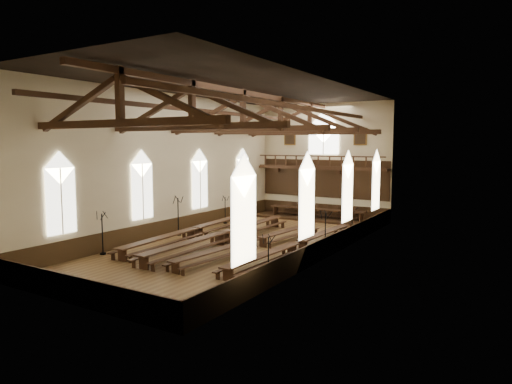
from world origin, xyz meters
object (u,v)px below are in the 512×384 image
high_table (316,210)px  candelabrum_right_mid (325,241)px  refectory_row_c (255,242)px  dais (316,219)px  candelabrum_left_near (103,241)px  refectory_row_a (195,230)px  candelabrum_right_far (352,230)px  refectory_row_d (298,245)px  candelabrum_left_far (225,215)px  candelabrum_left_mid (178,223)px  candelabrum_right_near (268,268)px  refectory_row_b (223,235)px

high_table → candelabrum_right_mid: (5.47, -11.05, -0.07)m
refectory_row_c → dais: (-1.38, 12.31, -0.40)m
candelabrum_left_near → refectory_row_c: bearing=39.2°
refectory_row_c → high_table: 12.39m
refectory_row_a → dais: refectory_row_a is taller
refectory_row_c → candelabrum_right_far: candelabrum_right_far is taller
refectory_row_a → refectory_row_d: refectory_row_a is taller
refectory_row_d → candelabrum_left_near: 11.51m
dais → candelabrum_left_far: candelabrum_left_far is taller
candelabrum_right_mid → refectory_row_c: bearing=-162.8°
high_table → refectory_row_d: bearing=-71.0°
refectory_row_a → refectory_row_c: (5.31, -0.71, -0.07)m
dais → candelabrum_right_mid: 12.35m
dais → candelabrum_left_near: candelabrum_left_near is taller
refectory_row_c → candelabrum_left_mid: candelabrum_left_mid is taller
candelabrum_left_near → candelabrum_right_near: candelabrum_left_near is taller
refectory_row_a → refectory_row_b: bearing=-9.1°
refectory_row_b → refectory_row_c: 2.67m
candelabrum_right_mid → refectory_row_d: bearing=-151.7°
refectory_row_a → candelabrum_left_mid: bearing=171.6°
refectory_row_d → candelabrum_left_far: bearing=147.3°
refectory_row_c → candelabrum_right_mid: candelabrum_right_mid is taller
high_table → candelabrum_right_far: 8.44m
refectory_row_c → candelabrum_right_near: size_ratio=5.94×
refectory_row_b → high_table: 12.09m
refectory_row_b → high_table: bearing=84.0°
refectory_row_b → candelabrum_right_near: 8.86m
dais → candelabrum_right_far: (5.47, -6.42, 0.62)m
dais → refectory_row_b: bearing=-96.0°
candelabrum_right_near → candelabrum_right_mid: 6.73m
candelabrum_right_near → refectory_row_c: bearing=126.8°
refectory_row_b → dais: (1.27, 12.03, -0.50)m
candelabrum_left_mid → candelabrum_right_mid: 11.10m
refectory_row_b → candelabrum_right_far: (6.74, 5.60, 0.12)m
candelabrum_right_mid → refectory_row_b: bearing=-171.7°
refectory_row_b → candelabrum_left_mid: 4.42m
refectory_row_a → candelabrum_right_mid: candelabrum_right_mid is taller
refectory_row_d → candelabrum_left_mid: 9.70m
refectory_row_d → candelabrum_right_far: candelabrum_right_far is taller
refectory_row_b → candelabrum_left_far: candelabrum_left_far is taller
high_table → candelabrum_right_near: candelabrum_right_near is taller
refectory_row_a → candelabrum_right_far: size_ratio=6.30×
candelabrum_left_near → candelabrum_right_near: 11.10m
high_table → candelabrum_right_near: 18.60m
dais → candelabrum_right_far: 8.46m
refectory_row_d → candelabrum_left_near: (-9.69, -6.21, 0.25)m
refectory_row_a → candelabrum_right_near: 11.25m
candelabrum_right_mid → candelabrum_left_near: bearing=-147.9°
candelabrum_right_mid → candelabrum_left_mid: bearing=-178.5°
candelabrum_right_near → candelabrum_right_far: 11.35m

